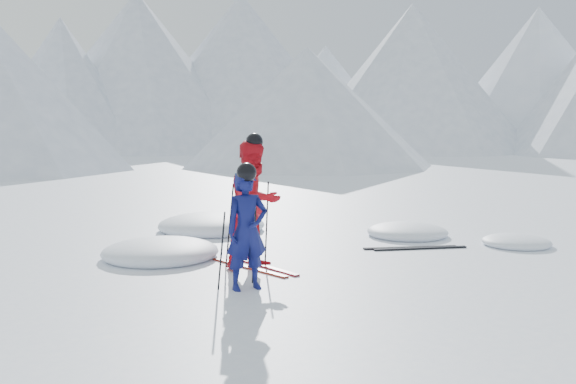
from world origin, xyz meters
TOP-DOWN VIEW (x-y plane):
  - ground at (0.00, 0.00)m, footprint 160.00×160.00m
  - mountain_range at (5.71, 35.31)m, footprint 106.15×62.94m
  - skier_blue at (-3.27, -0.75)m, footprint 0.61×0.44m
  - skier_red at (-2.56, 0.28)m, footprint 1.04×0.87m
  - pole_blue_left at (-3.57, -0.60)m, footprint 0.11×0.08m
  - pole_blue_right at (-3.02, -0.50)m, footprint 0.11×0.07m
  - pole_red_left at (-2.86, 0.53)m, footprint 0.13×0.10m
  - pole_red_right at (-2.26, 0.43)m, footprint 0.13×0.09m
  - ski_worn_left at (-2.68, 0.28)m, footprint 0.40×1.69m
  - ski_worn_right at (-2.44, 0.28)m, footprint 0.28×1.70m
  - ski_loose_a at (0.48, 0.07)m, footprint 1.58×0.80m
  - ski_loose_b at (0.58, -0.08)m, footprint 1.60×0.75m
  - snow_lumps at (-1.39, 2.34)m, footprint 7.38×6.21m

SIDE VIEW (x-z plane):
  - ground at x=0.00m, z-range 0.00..0.00m
  - snow_lumps at x=-1.39m, z-range -0.24..0.24m
  - ski_worn_left at x=-2.68m, z-range 0.00..0.03m
  - ski_worn_right at x=-2.44m, z-range 0.00..0.03m
  - ski_loose_a at x=0.48m, z-range 0.00..0.03m
  - ski_loose_b at x=0.58m, z-range 0.00..0.03m
  - pole_blue_right at x=-3.02m, z-range 0.00..1.05m
  - pole_blue_left at x=-3.57m, z-range 0.00..1.05m
  - pole_red_left at x=-2.86m, z-range 0.00..1.29m
  - pole_red_right at x=-2.26m, z-range 0.00..1.29m
  - skier_blue at x=-3.27m, z-range 0.00..1.57m
  - skier_red at x=-2.56m, z-range 0.00..1.94m
  - mountain_range at x=5.71m, z-range -1.04..14.49m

